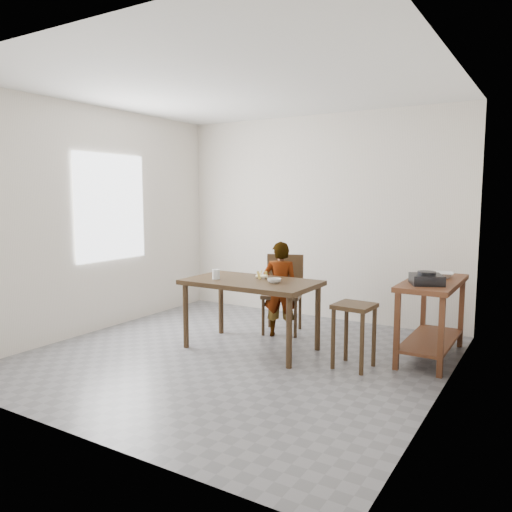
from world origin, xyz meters
The scene contains 17 objects.
floor centered at (0.00, 0.00, -0.02)m, with size 4.00×4.00×0.04m, color slate.
ceiling centered at (0.00, 0.00, 2.72)m, with size 4.00×4.00×0.04m, color white.
wall_back centered at (0.00, 2.02, 1.35)m, with size 4.00×0.04×2.70m, color silver.
wall_front centered at (0.00, -2.02, 1.35)m, with size 4.00×0.04×2.70m, color silver.
wall_left centered at (-2.02, 0.00, 1.35)m, with size 0.04×4.00×2.70m, color silver.
wall_right centered at (2.02, 0.00, 1.35)m, with size 0.04×4.00×2.70m, color silver.
window_pane centered at (-1.97, 0.20, 1.50)m, with size 0.02×1.10×1.30m, color white.
dining_table centered at (0.00, 0.30, 0.38)m, with size 1.40×0.80×0.75m, color #372615, non-canonical shape.
prep_counter centered at (1.72, 1.00, 0.40)m, with size 0.50×1.20×0.80m, color #572F1B, non-canonical shape.
child centered at (0.04, 0.89, 0.56)m, with size 0.41×0.27×1.12m, color silver.
dining_chair centered at (-0.03, 1.05, 0.46)m, with size 0.45×0.45×0.93m, color #372615, non-canonical shape.
stool centered at (1.15, 0.31, 0.31)m, with size 0.35×0.35×0.62m, color #372615, non-canonical shape.
glass_tumbler centered at (-0.37, 0.18, 0.80)m, with size 0.08×0.08×0.10m, color white.
small_bowl centered at (0.28, 0.30, 0.77)m, with size 0.15×0.15×0.05m, color silver.
banana centered at (0.04, 0.46, 0.78)m, with size 0.17×0.12×0.06m, color #F2C153, non-canonical shape.
serving_bowl centered at (1.76, 1.21, 0.83)m, with size 0.24×0.24×0.06m, color silver.
gas_burner centered at (1.71, 0.73, 0.85)m, with size 0.29×0.29×0.10m, color black.
Camera 1 is at (2.76, -4.15, 1.65)m, focal length 35.00 mm.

